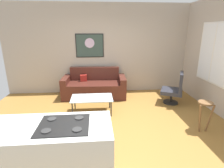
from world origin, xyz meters
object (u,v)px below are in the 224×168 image
(bar_stool, at_px, (204,109))
(couch, at_px, (94,87))
(wall_painting, at_px, (90,46))
(coffee_table, at_px, (92,99))
(armchair, at_px, (175,89))

(bar_stool, bearing_deg, couch, 135.17)
(wall_painting, bearing_deg, bar_stool, -48.57)
(coffee_table, height_order, wall_painting, wall_painting)
(couch, bearing_deg, armchair, -19.26)
(wall_painting, bearing_deg, couch, -75.40)
(coffee_table, distance_m, armchair, 2.32)
(couch, xyz_separation_m, armchair, (2.23, -0.78, 0.12))
(coffee_table, bearing_deg, wall_painting, 92.26)
(armchair, relative_size, wall_painting, 1.04)
(couch, distance_m, armchair, 2.37)
(coffee_table, height_order, bar_stool, bar_stool)
(armchair, distance_m, bar_stool, 1.43)
(armchair, height_order, bar_stool, armchair)
(couch, xyz_separation_m, coffee_table, (-0.05, -1.17, 0.07))
(couch, distance_m, wall_painting, 1.31)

